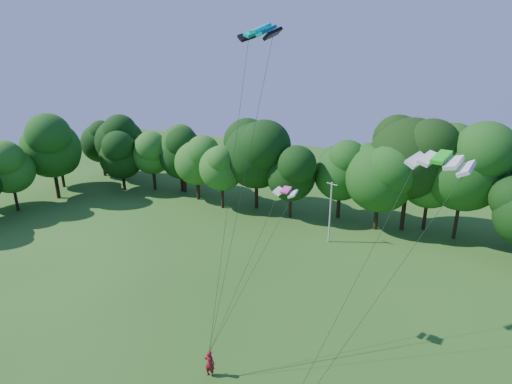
% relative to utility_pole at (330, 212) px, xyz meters
% --- Properties ---
extents(utility_pole, '(1.35, 0.58, 7.09)m').
position_rel_utility_pole_xyz_m(utility_pole, '(0.00, 0.00, 0.00)').
color(utility_pole, '#B7B6AD').
rests_on(utility_pole, ground).
extents(kite_flyer_left, '(0.76, 0.56, 1.92)m').
position_rel_utility_pole_xyz_m(kite_flyer_left, '(-0.38, -23.36, -2.72)').
color(kite_flyer_left, maroon).
rests_on(kite_flyer_left, ground).
extents(kite_teal, '(3.27, 2.44, 0.66)m').
position_rel_utility_pole_xyz_m(kite_teal, '(0.13, -17.34, 17.88)').
color(kite_teal, '#059DAD').
rests_on(kite_teal, ground).
extents(kite_green, '(3.23, 2.13, 0.51)m').
position_rel_utility_pole_xyz_m(kite_green, '(11.30, -19.79, 11.57)').
color(kite_green, '#1ECA1F').
rests_on(kite_green, ground).
extents(kite_pink, '(1.67, 0.88, 0.34)m').
position_rel_utility_pole_xyz_m(kite_pink, '(2.07, -17.33, 7.80)').
color(kite_pink, '#F143A0').
rests_on(kite_pink, ground).
extents(tree_back_west, '(7.60, 7.60, 11.06)m').
position_rel_utility_pole_xyz_m(tree_back_west, '(-26.53, 7.22, 3.23)').
color(tree_back_west, '#382916').
rests_on(tree_back_west, ground).
extents(tree_back_center, '(10.41, 10.41, 15.14)m').
position_rel_utility_pole_xyz_m(tree_back_center, '(6.80, 7.65, 5.78)').
color(tree_back_center, '#332714').
rests_on(tree_back_center, ground).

